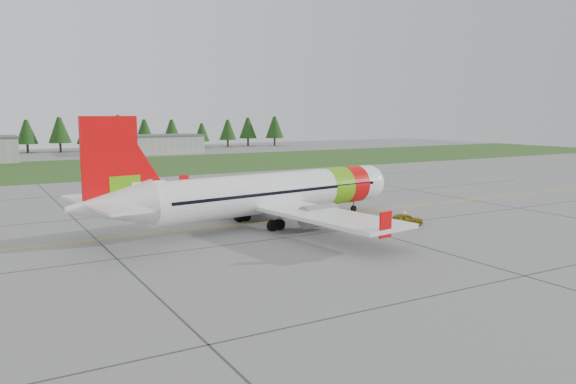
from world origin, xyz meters
TOP-DOWN VIEW (x-y plane):
  - ground at (0.00, 0.00)m, footprint 320.00×320.00m
  - aircraft at (2.59, 6.73)m, footprint 38.53×35.84m
  - follow_me_car at (14.95, -1.35)m, footprint 1.52×1.73m
  - grass_strip at (0.00, 82.00)m, footprint 320.00×50.00m
  - taxi_guideline at (0.00, 8.00)m, footprint 120.00×0.25m
  - hangar_east at (25.00, 118.00)m, footprint 24.00×12.00m
  - treeline at (0.00, 138.00)m, footprint 160.00×8.00m

SIDE VIEW (x-z plane):
  - ground at x=0.00m, z-range 0.00..0.00m
  - taxi_guideline at x=0.00m, z-range 0.00..0.02m
  - grass_strip at x=0.00m, z-range 0.00..0.03m
  - follow_me_car at x=14.95m, z-range 0.00..3.94m
  - hangar_east at x=25.00m, z-range 0.00..5.20m
  - aircraft at x=2.59m, z-range -2.48..9.23m
  - treeline at x=0.00m, z-range 0.00..10.00m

